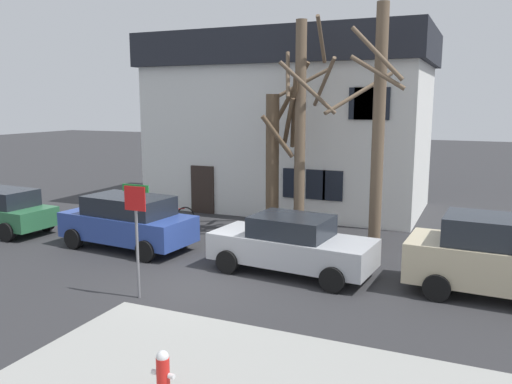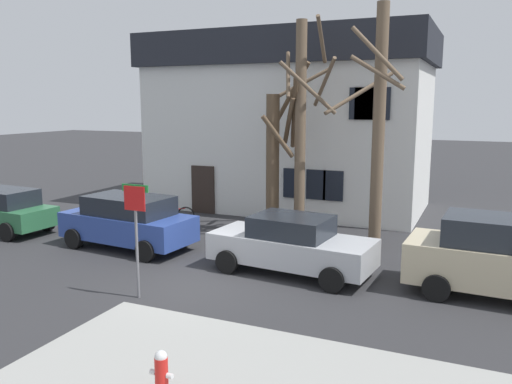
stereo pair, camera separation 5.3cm
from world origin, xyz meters
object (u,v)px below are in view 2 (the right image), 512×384
(fire_hydrant, at_px, (161,371))
(car_silver_sedan, at_px, (291,244))
(tree_bare_mid, at_px, (302,122))
(car_blue_wagon, at_px, (128,221))
(street_sign_pole, at_px, (136,220))
(tree_bare_far, at_px, (378,124))
(tree_bare_near, at_px, (276,155))
(bicycle_leaning, at_px, (173,215))
(building_main, at_px, (289,121))

(fire_hydrant, bearing_deg, car_silver_sedan, 92.40)
(tree_bare_mid, relative_size, car_blue_wagon, 1.64)
(street_sign_pole, bearing_deg, tree_bare_far, 57.64)
(tree_bare_near, height_order, bicycle_leaning, tree_bare_near)
(car_silver_sedan, height_order, street_sign_pole, street_sign_pole)
(tree_bare_far, xyz_separation_m, car_blue_wagon, (-7.52, -3.41, -3.23))
(tree_bare_far, distance_m, car_blue_wagon, 8.87)
(tree_bare_mid, xyz_separation_m, fire_hydrant, (1.50, -11.26, -3.63))
(tree_bare_far, height_order, car_blue_wagon, tree_bare_far)
(street_sign_pole, bearing_deg, building_main, 93.07)
(tree_bare_mid, xyz_separation_m, street_sign_pole, (-1.64, -7.64, -2.13))
(tree_bare_far, distance_m, bicycle_leaning, 8.93)
(tree_bare_far, height_order, car_silver_sedan, tree_bare_far)
(building_main, bearing_deg, tree_bare_near, -75.22)
(car_blue_wagon, height_order, fire_hydrant, car_blue_wagon)
(building_main, xyz_separation_m, tree_bare_near, (1.35, -5.11, -1.07))
(bicycle_leaning, bearing_deg, street_sign_pole, -63.41)
(car_blue_wagon, distance_m, fire_hydrant, 9.55)
(tree_bare_far, bearing_deg, bicycle_leaning, 178.54)
(tree_bare_mid, bearing_deg, fire_hydrant, -82.44)
(building_main, relative_size, tree_bare_far, 1.58)
(tree_bare_near, distance_m, tree_bare_mid, 1.56)
(tree_bare_near, height_order, street_sign_pole, tree_bare_near)
(building_main, distance_m, tree_bare_far, 7.65)
(building_main, height_order, bicycle_leaning, building_main)
(tree_bare_mid, distance_m, street_sign_pole, 8.09)
(tree_bare_far, relative_size, street_sign_pole, 2.77)
(car_blue_wagon, bearing_deg, tree_bare_far, 24.41)
(building_main, height_order, tree_bare_far, tree_bare_far)
(tree_bare_mid, xyz_separation_m, car_silver_sedan, (1.20, -4.25, -3.30))
(tree_bare_far, xyz_separation_m, car_silver_sedan, (-1.62, -3.66, -3.31))
(building_main, relative_size, fire_hydrant, 16.65)
(building_main, xyz_separation_m, car_blue_wagon, (-2.38, -9.08, -3.07))
(street_sign_pole, bearing_deg, fire_hydrant, -49.14)
(car_blue_wagon, height_order, bicycle_leaning, car_blue_wagon)
(car_silver_sedan, relative_size, street_sign_pole, 1.67)
(tree_bare_far, distance_m, car_silver_sedan, 5.19)
(street_sign_pole, xyz_separation_m, bicycle_leaning, (-3.63, 7.25, -1.65))
(tree_bare_mid, distance_m, fire_hydrant, 11.93)
(bicycle_leaning, bearing_deg, car_blue_wagon, -81.04)
(car_blue_wagon, bearing_deg, tree_bare_near, 46.85)
(tree_bare_mid, xyz_separation_m, tree_bare_far, (2.82, -0.59, 0.02))
(building_main, xyz_separation_m, tree_bare_far, (5.14, -5.67, 0.16))
(tree_bare_near, distance_m, bicycle_leaning, 5.01)
(tree_bare_near, bearing_deg, street_sign_pole, -95.01)
(car_silver_sedan, bearing_deg, tree_bare_far, 66.12)
(tree_bare_mid, height_order, bicycle_leaning, tree_bare_mid)
(car_blue_wagon, xyz_separation_m, car_silver_sedan, (5.90, -0.24, -0.09))
(street_sign_pole, bearing_deg, car_silver_sedan, 49.97)
(street_sign_pole, relative_size, bicycle_leaning, 1.72)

